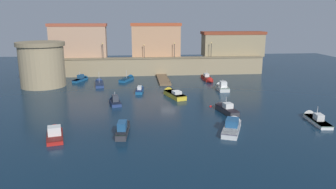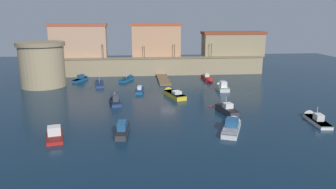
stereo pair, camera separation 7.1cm
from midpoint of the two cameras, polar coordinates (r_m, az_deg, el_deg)
The scene contains 23 objects.
ground_plane at distance 57.56m, azimuth -0.03°, elevation -0.54°, with size 131.38×131.38×0.00m, color #0C2338.
quay_wall at distance 79.60m, azimuth -1.70°, elevation 5.02°, with size 52.01×2.46×4.36m.
old_town_backdrop at distance 82.14m, azimuth -0.89°, elevation 9.30°, with size 54.00×5.13×8.41m.
fortress_tower at distance 70.92m, azimuth -21.40°, elevation 5.01°, with size 9.54×9.54×9.12m.
pier_dock at distance 73.04m, azimuth -0.88°, elevation 2.67°, with size 2.45×11.95×0.70m.
quay_lamp_0 at distance 79.22m, azimuth -11.47°, elevation 8.05°, with size 0.32×0.32×3.65m.
quay_lamp_1 at distance 78.90m, azimuth -4.27°, elevation 8.07°, with size 0.32×0.32×3.21m.
quay_lamp_2 at distance 79.42m, azimuth 1.10°, elevation 8.28°, with size 0.32×0.32×3.54m.
quay_lamp_3 at distance 81.03m, azimuth 7.62°, elevation 8.29°, with size 0.32×0.32×3.59m.
moored_boat_0 at distance 54.16m, azimuth -9.43°, elevation -1.13°, with size 2.37×4.84×2.51m.
moored_boat_1 at distance 58.53m, azimuth 0.77°, elevation 0.17°, with size 3.95×7.56×1.80m.
moored_boat_2 at distance 74.24m, azimuth -7.03°, elevation 2.83°, with size 3.86×6.29×2.80m.
moored_boat_3 at distance 64.66m, azimuth 9.44°, elevation 1.37°, with size 2.09×5.39×2.61m.
moored_boat_4 at distance 73.56m, azimuth 7.00°, elevation 2.80°, with size 1.62×7.39×2.67m.
moored_boat_5 at distance 49.83m, azimuth 9.91°, elevation -2.38°, with size 2.65×6.65×2.64m.
moored_boat_6 at distance 75.63m, azimuth -14.97°, elevation 2.75°, with size 3.34×6.21×2.37m.
moored_boat_7 at distance 70.09m, azimuth -12.08°, elevation 2.00°, with size 2.48×6.99×3.32m.
moored_boat_8 at distance 49.23m, azimuth 24.34°, elevation -3.82°, with size 2.33×7.22×2.74m.
moored_boat_9 at distance 42.32m, azimuth 11.29°, elevation -5.35°, with size 4.52×7.47×2.11m.
moored_boat_10 at distance 62.46m, azimuth -5.02°, elevation 0.90°, with size 1.75×5.52×1.50m.
moored_boat_11 at distance 41.44m, azimuth -19.41°, elevation -6.39°, with size 3.00×6.00×2.15m.
moored_boat_12 at distance 40.80m, azimuth -7.93°, elevation -5.81°, with size 1.74×6.85×1.94m.
mooring_buoy_0 at distance 52.14m, azimuth 7.50°, elevation -2.17°, with size 0.45×0.45×0.45m, color red.
Camera 1 is at (-5.65, -55.53, 14.05)m, focal length 34.51 mm.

